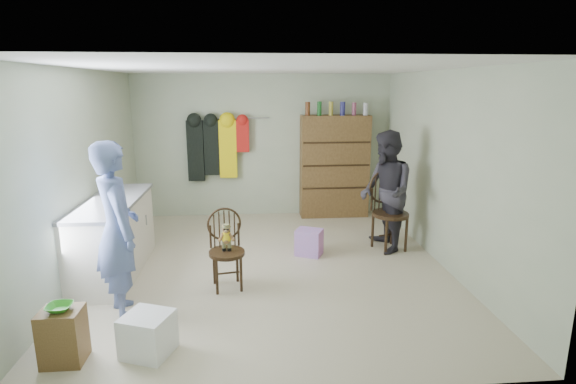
{
  "coord_description": "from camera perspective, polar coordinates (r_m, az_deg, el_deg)",
  "views": [
    {
      "loc": [
        -0.22,
        -5.46,
        2.3
      ],
      "look_at": [
        0.25,
        0.2,
        0.95
      ],
      "focal_mm": 28.0,
      "sensor_mm": 36.0,
      "label": 1
    }
  ],
  "objects": [
    {
      "name": "chair_front",
      "position": [
        5.25,
        -7.87,
        -6.59
      ],
      "size": [
        0.48,
        0.48,
        0.93
      ],
      "rotation": [
        0.0,
        0.0,
        0.18
      ],
      "color": "#3E2915",
      "rests_on": "ground"
    },
    {
      "name": "striped_bag",
      "position": [
        6.27,
        2.69,
        -6.4
      ],
      "size": [
        0.43,
        0.39,
        0.36
      ],
      "primitive_type": "cube",
      "rotation": [
        0.0,
        0.0,
        -0.43
      ],
      "color": "pink",
      "rests_on": "ground"
    },
    {
      "name": "dresser",
      "position": [
        8.02,
        5.9,
        3.32
      ],
      "size": [
        1.2,
        0.39,
        2.04
      ],
      "color": "brown",
      "rests_on": "ground"
    },
    {
      "name": "stool",
      "position": [
        4.41,
        -26.66,
        -16.04
      ],
      "size": [
        0.34,
        0.29,
        0.48
      ],
      "primitive_type": "cube",
      "color": "brown",
      "rests_on": "ground"
    },
    {
      "name": "bowl",
      "position": [
        4.29,
        -27.04,
        -12.93
      ],
      "size": [
        0.21,
        0.21,
        0.05
      ],
      "primitive_type": "imported",
      "color": "green",
      "rests_on": "stool"
    },
    {
      "name": "counter",
      "position": [
        6.01,
        -21.31,
        -5.28
      ],
      "size": [
        0.64,
        1.86,
        0.94
      ],
      "color": "silver",
      "rests_on": "ground"
    },
    {
      "name": "coat_rack",
      "position": [
        7.93,
        -9.14,
        5.6
      ],
      "size": [
        1.42,
        0.12,
        1.09
      ],
      "color": "#99999E",
      "rests_on": "ground"
    },
    {
      "name": "person_left",
      "position": [
        4.79,
        -20.86,
        -4.57
      ],
      "size": [
        0.69,
        0.78,
        1.8
      ],
      "primitive_type": "imported",
      "rotation": [
        0.0,
        0.0,
        2.08
      ],
      "color": "#57679F",
      "rests_on": "ground"
    },
    {
      "name": "plastic_tub",
      "position": [
        4.29,
        -17.37,
        -16.85
      ],
      "size": [
        0.49,
        0.48,
        0.37
      ],
      "primitive_type": "cube",
      "rotation": [
        0.0,
        0.0,
        -0.36
      ],
      "color": "white",
      "rests_on": "ground"
    },
    {
      "name": "room_walls",
      "position": [
        6.04,
        -2.64,
        6.49
      ],
      "size": [
        5.0,
        5.0,
        5.0
      ],
      "color": "#B5BFA0",
      "rests_on": "ground"
    },
    {
      "name": "person_right",
      "position": [
        6.41,
        12.33,
        0.03
      ],
      "size": [
        0.69,
        0.86,
        1.71
      ],
      "primitive_type": "imported",
      "rotation": [
        0.0,
        0.0,
        -1.52
      ],
      "color": "#2D2B33",
      "rests_on": "ground"
    },
    {
      "name": "chair_far",
      "position": [
        6.55,
        12.58,
        -1.95
      ],
      "size": [
        0.62,
        0.62,
        1.13
      ],
      "rotation": [
        0.0,
        0.0,
        0.3
      ],
      "color": "#3E2915",
      "rests_on": "ground"
    },
    {
      "name": "ground_plane",
      "position": [
        5.93,
        -2.28,
        -9.47
      ],
      "size": [
        5.0,
        5.0,
        0.0
      ],
      "primitive_type": "plane",
      "color": "beige",
      "rests_on": "ground"
    }
  ]
}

